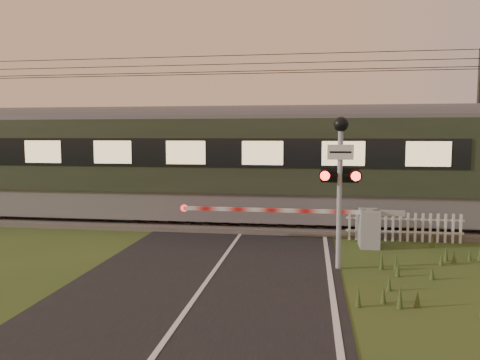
% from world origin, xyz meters
% --- Properties ---
extents(ground, '(160.00, 160.00, 0.00)m').
position_xyz_m(ground, '(0.00, 0.00, 0.00)').
color(ground, '#2C461B').
rests_on(ground, ground).
extents(road, '(6.00, 140.00, 0.03)m').
position_xyz_m(road, '(0.02, -0.23, 0.01)').
color(road, black).
rests_on(road, ground).
extents(track_bed, '(140.00, 3.40, 0.39)m').
position_xyz_m(track_bed, '(0.00, 6.50, 0.07)').
color(track_bed, '#47423D').
rests_on(track_bed, ground).
extents(overhead_wires, '(120.00, 0.62, 0.62)m').
position_xyz_m(overhead_wires, '(0.00, 6.50, 5.72)').
color(overhead_wires, black).
rests_on(overhead_wires, ground).
extents(boom_gate, '(6.72, 0.85, 1.13)m').
position_xyz_m(boom_gate, '(3.69, 3.76, 0.62)').
color(boom_gate, gray).
rests_on(boom_gate, ground).
extents(crossing_signal, '(0.95, 0.37, 3.73)m').
position_xyz_m(crossing_signal, '(2.97, 1.30, 2.56)').
color(crossing_signal, gray).
rests_on(crossing_signal, ground).
extents(picket_fence, '(3.52, 0.08, 0.90)m').
position_xyz_m(picket_fence, '(5.15, 4.60, 0.46)').
color(picket_fence, silver).
rests_on(picket_fence, ground).
extents(catenary_mast, '(0.21, 2.45, 6.53)m').
position_xyz_m(catenary_mast, '(8.58, 8.72, 3.40)').
color(catenary_mast, '#2D2D30').
rests_on(catenary_mast, ground).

